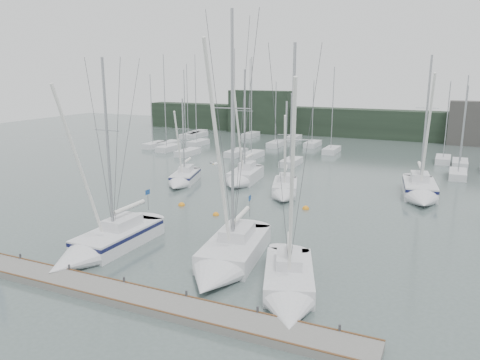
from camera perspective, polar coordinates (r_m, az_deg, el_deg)
name	(u,v)px	position (r m, az deg, el deg)	size (l,w,h in m)	color
ground	(193,267)	(29.42, -5.80, -10.55)	(160.00, 160.00, 0.00)	#4C5D5A
dock	(144,300)	(25.58, -11.63, -14.12)	(24.00, 2.00, 0.40)	slate
far_treeline	(368,124)	(86.74, 15.35, 6.65)	(90.00, 4.00, 5.00)	black
far_building_left	(260,112)	(90.07, 2.44, 8.29)	(12.00, 3.00, 8.00)	black
mast_forest	(307,150)	(69.07, 8.18, 3.69)	(58.21, 27.35, 14.70)	silver
sailboat_near_left	(100,246)	(32.30, -16.67, -7.72)	(3.03, 9.96, 13.62)	silver
sailboat_near_center	(225,261)	(28.70, -1.87, -9.88)	(4.56, 10.31, 16.41)	silver
sailboat_near_right	(289,291)	(25.45, 5.99, -13.28)	(5.20, 8.75, 14.11)	silver
sailboat_mid_a	(182,180)	(49.79, -7.05, 0.05)	(4.14, 7.54, 9.67)	silver
sailboat_mid_b	(241,178)	(49.65, 0.18, 0.21)	(3.43, 7.92, 12.74)	silver
sailboat_mid_c	(284,191)	(44.91, 5.43, -1.37)	(4.19, 7.42, 9.69)	silver
sailboat_mid_d	(421,192)	(46.90, 21.16, -1.41)	(4.09, 8.91, 14.11)	silver
buoy_a	(216,215)	(39.27, -2.96, -4.30)	(0.53, 0.53, 0.53)	orange
buoy_b	(306,209)	(41.30, 8.01, -3.52)	(0.60, 0.60, 0.60)	orange
buoy_c	(182,205)	(42.26, -7.13, -3.10)	(0.61, 0.61, 0.61)	orange
seagull	(216,164)	(29.05, -3.00, 1.99)	(0.93, 0.49, 0.19)	white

